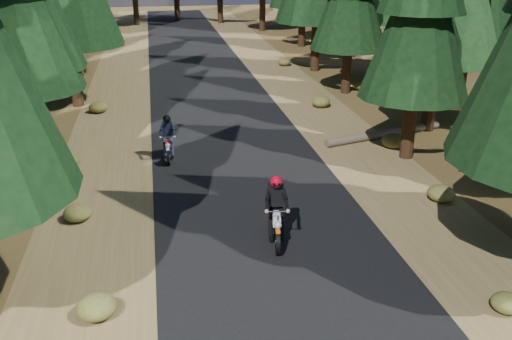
# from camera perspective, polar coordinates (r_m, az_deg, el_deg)

# --- Properties ---
(ground) EXTENTS (120.00, 120.00, 0.00)m
(ground) POSITION_cam_1_polar(r_m,az_deg,el_deg) (15.61, 0.99, -5.76)
(ground) COLOR #4C351B
(ground) RESTS_ON ground
(road) EXTENTS (6.00, 100.00, 0.01)m
(road) POSITION_cam_1_polar(r_m,az_deg,el_deg) (20.11, -1.78, 0.73)
(road) COLOR black
(road) RESTS_ON ground
(shoulder_l) EXTENTS (3.20, 100.00, 0.01)m
(shoulder_l) POSITION_cam_1_polar(r_m,az_deg,el_deg) (20.01, -14.91, -0.14)
(shoulder_l) COLOR brown
(shoulder_l) RESTS_ON ground
(shoulder_r) EXTENTS (3.20, 100.00, 0.01)m
(shoulder_r) POSITION_cam_1_polar(r_m,az_deg,el_deg) (21.23, 10.60, 1.50)
(shoulder_r) COLOR brown
(shoulder_r) RESTS_ON ground
(log_near) EXTENTS (5.34, 1.86, 0.32)m
(log_near) POSITION_cam_1_polar(r_m,az_deg,el_deg) (23.29, 12.70, 3.57)
(log_near) COLOR #4C4233
(log_near) RESTS_ON ground
(understory_shrubs) EXTENTS (16.66, 31.33, 0.61)m
(understory_shrubs) POSITION_cam_1_polar(r_m,az_deg,el_deg) (22.62, -0.62, 3.86)
(understory_shrubs) COLOR #474C1E
(understory_shrubs) RESTS_ON ground
(rider_lead) EXTENTS (0.89, 2.04, 1.76)m
(rider_lead) POSITION_cam_1_polar(r_m,az_deg,el_deg) (14.65, 2.03, -5.12)
(rider_lead) COLOR white
(rider_lead) RESTS_ON road
(rider_follow) EXTENTS (0.62, 1.81, 1.59)m
(rider_follow) POSITION_cam_1_polar(r_m,az_deg,el_deg) (20.49, -8.78, 2.46)
(rider_follow) COLOR maroon
(rider_follow) RESTS_ON road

